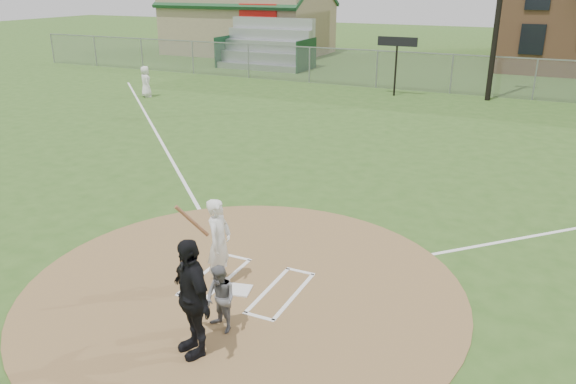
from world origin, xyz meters
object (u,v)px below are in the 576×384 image
at_px(catcher, 220,299).
at_px(batter_at_plate, 219,243).
at_px(umpire, 191,297).
at_px(home_plate, 239,290).
at_px(ondeck_player, 146,82).

xyz_separation_m(catcher, batter_at_plate, (-0.81, 1.30, 0.29)).
height_order(catcher, umpire, umpire).
bearing_deg(batter_at_plate, catcher, -57.93).
bearing_deg(batter_at_plate, home_plate, -8.94).
bearing_deg(ondeck_player, catcher, 173.68).
bearing_deg(ondeck_player, umpire, 172.33).
distance_m(home_plate, umpire, 2.16).
bearing_deg(catcher, ondeck_player, 153.31).
bearing_deg(catcher, umpire, -75.07).
xyz_separation_m(home_plate, umpire, (0.29, -1.91, 0.96)).
bearing_deg(home_plate, umpire, -81.44).
relative_size(home_plate, umpire, 0.22).
bearing_deg(batter_at_plate, umpire, -69.69).
xyz_separation_m(home_plate, catcher, (0.37, -1.23, 0.57)).
height_order(catcher, batter_at_plate, batter_at_plate).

